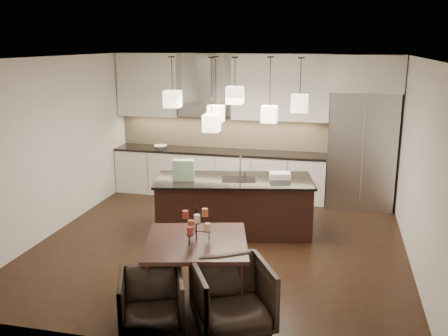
% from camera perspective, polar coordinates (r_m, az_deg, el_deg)
% --- Properties ---
extents(floor, '(5.50, 5.50, 0.02)m').
position_cam_1_polar(floor, '(7.78, -0.34, -8.67)').
color(floor, black).
rests_on(floor, ground).
extents(ceiling, '(5.50, 5.50, 0.02)m').
position_cam_1_polar(ceiling, '(7.17, -0.37, 12.58)').
color(ceiling, white).
rests_on(ceiling, wall_back).
extents(wall_back, '(5.50, 0.02, 2.80)m').
position_cam_1_polar(wall_back, '(10.00, 3.34, 4.91)').
color(wall_back, silver).
rests_on(wall_back, ground).
extents(wall_front, '(5.50, 0.02, 2.80)m').
position_cam_1_polar(wall_front, '(4.80, -8.07, -5.57)').
color(wall_front, silver).
rests_on(wall_front, ground).
extents(wall_left, '(0.02, 5.50, 2.80)m').
position_cam_1_polar(wall_left, '(8.41, -18.98, 2.37)').
color(wall_left, silver).
rests_on(wall_left, ground).
extents(wall_right, '(0.02, 5.50, 2.80)m').
position_cam_1_polar(wall_right, '(7.23, 21.43, 0.32)').
color(wall_right, silver).
rests_on(wall_right, ground).
extents(refrigerator, '(1.20, 0.72, 2.15)m').
position_cam_1_polar(refrigerator, '(9.55, 15.43, 1.99)').
color(refrigerator, '#B7B7BA').
rests_on(refrigerator, floor).
extents(fridge_panel, '(1.26, 0.72, 0.65)m').
position_cam_1_polar(fridge_panel, '(9.37, 15.99, 10.39)').
color(fridge_panel, silver).
rests_on(fridge_panel, refrigerator).
extents(lower_cabinets, '(4.21, 0.62, 0.88)m').
position_cam_1_polar(lower_cabinets, '(10.01, -0.59, -0.68)').
color(lower_cabinets, silver).
rests_on(lower_cabinets, floor).
extents(countertop, '(4.21, 0.66, 0.04)m').
position_cam_1_polar(countertop, '(9.90, -0.60, 1.89)').
color(countertop, black).
rests_on(countertop, lower_cabinets).
extents(backsplash, '(4.21, 0.02, 0.63)m').
position_cam_1_polar(backsplash, '(10.12, -0.20, 4.10)').
color(backsplash, '#C3B390').
rests_on(backsplash, countertop).
extents(upper_cab_left, '(1.25, 0.35, 1.25)m').
position_cam_1_polar(upper_cab_left, '(10.29, -8.56, 9.39)').
color(upper_cab_left, silver).
rests_on(upper_cab_left, wall_back).
extents(upper_cab_right, '(1.85, 0.35, 1.25)m').
position_cam_1_polar(upper_cab_right, '(9.64, 6.49, 9.14)').
color(upper_cab_right, silver).
rests_on(upper_cab_right, wall_back).
extents(hood_canopy, '(0.90, 0.52, 0.24)m').
position_cam_1_polar(hood_canopy, '(9.88, -2.24, 6.69)').
color(hood_canopy, '#B7B7BA').
rests_on(hood_canopy, wall_back).
extents(hood_chimney, '(0.30, 0.28, 0.96)m').
position_cam_1_polar(hood_chimney, '(9.93, -2.10, 10.20)').
color(hood_chimney, '#B7B7BA').
rests_on(hood_chimney, hood_canopy).
extents(fruit_bowl, '(0.32, 0.32, 0.06)m').
position_cam_1_polar(fruit_bowl, '(10.19, -7.27, 2.43)').
color(fruit_bowl, silver).
rests_on(fruit_bowl, countertop).
extents(island_body, '(2.56, 1.44, 0.85)m').
position_cam_1_polar(island_body, '(8.09, 1.15, -4.44)').
color(island_body, black).
rests_on(island_body, floor).
extents(island_top, '(2.65, 1.53, 0.04)m').
position_cam_1_polar(island_top, '(7.96, 1.16, -1.40)').
color(island_top, black).
rests_on(island_top, island_body).
extents(faucet, '(0.14, 0.25, 0.37)m').
position_cam_1_polar(faucet, '(8.00, 1.87, 0.18)').
color(faucet, silver).
rests_on(faucet, island_top).
extents(tote_bag, '(0.36, 0.24, 0.33)m').
position_cam_1_polar(tote_bag, '(7.89, -4.67, -0.22)').
color(tote_bag, '#1A5B2B').
rests_on(tote_bag, island_top).
extents(food_container, '(0.37, 0.29, 0.10)m').
position_cam_1_polar(food_container, '(8.03, 6.41, -0.85)').
color(food_container, silver).
rests_on(food_container, island_top).
extents(dining_table, '(1.45, 1.45, 0.72)m').
position_cam_1_polar(dining_table, '(6.16, -3.14, -11.37)').
color(dining_table, black).
rests_on(dining_table, floor).
extents(candelabra, '(0.42, 0.42, 0.42)m').
position_cam_1_polar(candelabra, '(5.93, -3.22, -6.41)').
color(candelabra, black).
rests_on(candelabra, dining_table).
extents(candle_a, '(0.09, 0.09, 0.10)m').
position_cam_1_polar(candle_a, '(5.94, -1.91, -6.77)').
color(candle_a, beige).
rests_on(candle_a, candelabra).
extents(candle_b, '(0.09, 0.09, 0.10)m').
position_cam_1_polar(candle_b, '(6.06, -3.80, -6.38)').
color(candle_b, '#BF5931').
rests_on(candle_b, candelabra).
extents(candle_c, '(0.09, 0.09, 0.10)m').
position_cam_1_polar(candle_c, '(5.84, -3.92, -7.17)').
color(candle_c, maroon).
rests_on(candle_c, candelabra).
extents(candle_d, '(0.09, 0.09, 0.10)m').
position_cam_1_polar(candle_d, '(5.97, -2.19, -5.11)').
color(candle_d, '#BF5931').
rests_on(candle_d, candelabra).
extents(candle_e, '(0.09, 0.09, 0.10)m').
position_cam_1_polar(candle_e, '(5.92, -4.43, -5.32)').
color(candle_e, maroon).
rests_on(candle_e, candelabra).
extents(candle_f, '(0.09, 0.09, 0.10)m').
position_cam_1_polar(candle_f, '(5.78, -3.09, -5.80)').
color(candle_f, beige).
rests_on(candle_f, candelabra).
extents(armchair_left, '(0.88, 0.89, 0.63)m').
position_cam_1_polar(armchair_left, '(5.58, -8.29, -14.89)').
color(armchair_left, black).
rests_on(armchair_left, floor).
extents(armchair_right, '(1.08, 1.09, 0.74)m').
position_cam_1_polar(armchair_right, '(5.51, 0.97, -14.48)').
color(armchair_right, black).
rests_on(armchair_right, floor).
extents(pendant_a, '(0.24, 0.24, 0.26)m').
position_cam_1_polar(pendant_a, '(7.96, -5.90, 7.85)').
color(pendant_a, beige).
rests_on(pendant_a, ceiling).
extents(pendant_b, '(0.24, 0.24, 0.26)m').
position_cam_1_polar(pendant_b, '(8.07, -0.92, 6.21)').
color(pendant_b, beige).
rests_on(pendant_b, ceiling).
extents(pendant_c, '(0.24, 0.24, 0.26)m').
position_cam_1_polar(pendant_c, '(7.62, 1.25, 8.32)').
color(pendant_c, beige).
rests_on(pendant_c, ceiling).
extents(pendant_d, '(0.24, 0.24, 0.26)m').
position_cam_1_polar(pendant_d, '(7.93, 5.20, 6.14)').
color(pendant_d, beige).
rests_on(pendant_d, ceiling).
extents(pendant_e, '(0.24, 0.24, 0.26)m').
position_cam_1_polar(pendant_e, '(7.54, 8.63, 7.31)').
color(pendant_e, beige).
rests_on(pendant_e, ceiling).
extents(pendant_f, '(0.24, 0.24, 0.26)m').
position_cam_1_polar(pendant_f, '(7.67, -1.43, 5.16)').
color(pendant_f, beige).
rests_on(pendant_f, ceiling).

